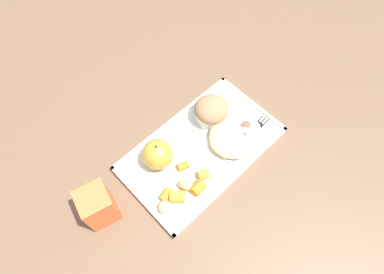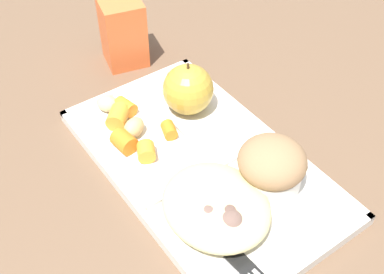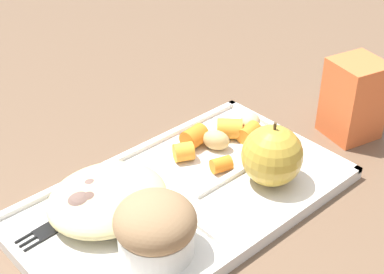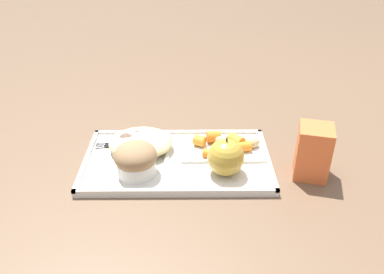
{
  "view_description": "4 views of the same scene",
  "coord_description": "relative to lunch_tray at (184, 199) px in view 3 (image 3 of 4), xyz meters",
  "views": [
    {
      "loc": [
        -0.26,
        -0.24,
        0.74
      ],
      "look_at": [
        -0.01,
        0.02,
        0.05
      ],
      "focal_mm": 30.56,
      "sensor_mm": 36.0,
      "label": 1
    },
    {
      "loc": [
        0.35,
        -0.27,
        0.49
      ],
      "look_at": [
        0.0,
        -0.02,
        0.07
      ],
      "focal_mm": 45.96,
      "sensor_mm": 36.0,
      "label": 2
    },
    {
      "loc": [
        0.34,
        0.39,
        0.44
      ],
      "look_at": [
        -0.04,
        -0.03,
        0.06
      ],
      "focal_mm": 53.16,
      "sensor_mm": 36.0,
      "label": 3
    },
    {
      "loc": [
        -0.03,
        0.69,
        0.49
      ],
      "look_at": [
        -0.03,
        -0.01,
        0.06
      ],
      "focal_mm": 36.99,
      "sensor_mm": 36.0,
      "label": 4
    }
  ],
  "objects": [
    {
      "name": "plastic_fork",
      "position": [
        0.13,
        -0.06,
        0.01
      ],
      "size": [
        0.14,
        0.02,
        0.0
      ],
      "color": "black",
      "rests_on": "lunch_tray"
    },
    {
      "name": "meatball_center",
      "position": [
        0.11,
        -0.04,
        0.02
      ],
      "size": [
        0.04,
        0.04,
        0.04
      ],
      "primitive_type": "sphere",
      "color": "brown",
      "rests_on": "lunch_tray"
    },
    {
      "name": "meatball_side",
      "position": [
        0.08,
        -0.02,
        0.02
      ],
      "size": [
        0.03,
        0.03,
        0.03
      ],
      "primitive_type": "sphere",
      "color": "#755B4C",
      "rests_on": "lunch_tray"
    },
    {
      "name": "lunch_tray",
      "position": [
        0.0,
        0.0,
        0.0
      ],
      "size": [
        0.39,
        0.23,
        0.02
      ],
      "color": "silver",
      "rests_on": "ground"
    },
    {
      "name": "potato_chunk_large",
      "position": [
        -0.1,
        -0.05,
        0.02
      ],
      "size": [
        0.04,
        0.04,
        0.03
      ],
      "primitive_type": "ellipsoid",
      "rotation": [
        0.0,
        0.0,
        5.2
      ],
      "color": "tan",
      "rests_on": "lunch_tray"
    },
    {
      "name": "ground",
      "position": [
        0.0,
        -0.0,
        -0.01
      ],
      "size": [
        6.0,
        6.0,
        0.0
      ],
      "primitive_type": "plane",
      "color": "brown"
    },
    {
      "name": "carrot_slice_diagonal",
      "position": [
        -0.08,
        -0.07,
        0.02
      ],
      "size": [
        0.03,
        0.03,
        0.03
      ],
      "primitive_type": "cylinder",
      "rotation": [
        0.0,
        1.57,
        0.11
      ],
      "color": "orange",
      "rests_on": "lunch_tray"
    },
    {
      "name": "meatball_back",
      "position": [
        0.09,
        -0.06,
        0.02
      ],
      "size": [
        0.04,
        0.04,
        0.04
      ],
      "primitive_type": "sphere",
      "color": "brown",
      "rests_on": "lunch_tray"
    },
    {
      "name": "carrot_slice_back",
      "position": [
        -0.14,
        -0.03,
        0.02
      ],
      "size": [
        0.03,
        0.03,
        0.02
      ],
      "primitive_type": "cylinder",
      "rotation": [
        0.0,
        1.57,
        0.21
      ],
      "color": "orange",
      "rests_on": "lunch_tray"
    },
    {
      "name": "bran_muffin",
      "position": [
        0.08,
        0.05,
        0.04
      ],
      "size": [
        0.09,
        0.09,
        0.07
      ],
      "color": "silver",
      "rests_on": "lunch_tray"
    },
    {
      "name": "meatball_front",
      "position": [
        0.1,
        -0.04,
        0.02
      ],
      "size": [
        0.04,
        0.04,
        0.04
      ],
      "primitive_type": "sphere",
      "color": "brown",
      "rests_on": "lunch_tray"
    },
    {
      "name": "carrot_slice_edge",
      "position": [
        -0.07,
        -0.01,
        0.01
      ],
      "size": [
        0.03,
        0.03,
        0.02
      ],
      "primitive_type": "cylinder",
      "rotation": [
        0.0,
        1.57,
        5.97
      ],
      "color": "orange",
      "rests_on": "lunch_tray"
    },
    {
      "name": "milk_carton",
      "position": [
        -0.27,
        0.04,
        0.05
      ],
      "size": [
        0.08,
        0.08,
        0.11
      ],
      "primitive_type": "cube",
      "rotation": [
        0.0,
        0.0,
        -0.24
      ],
      "color": "orange",
      "rests_on": "ground"
    },
    {
      "name": "egg_noodle_pile",
      "position": [
        0.08,
        -0.04,
        0.02
      ],
      "size": [
        0.14,
        0.12,
        0.04
      ],
      "primitive_type": "ellipsoid",
      "color": "#D6C684",
      "rests_on": "lunch_tray"
    },
    {
      "name": "potato_chunk_corner",
      "position": [
        -0.17,
        -0.05,
        0.02
      ],
      "size": [
        0.04,
        0.04,
        0.02
      ],
      "primitive_type": "ellipsoid",
      "rotation": [
        0.0,
        0.0,
        3.66
      ],
      "color": "tan",
      "rests_on": "lunch_tray"
    },
    {
      "name": "green_apple",
      "position": [
        -0.1,
        0.05,
        0.04
      ],
      "size": [
        0.07,
        0.07,
        0.08
      ],
      "color": "#B79333",
      "rests_on": "lunch_tray"
    },
    {
      "name": "carrot_slice_small",
      "position": [
        -0.05,
        -0.06,
        0.02
      ],
      "size": [
        0.03,
        0.03,
        0.02
      ],
      "primitive_type": "cylinder",
      "rotation": [
        0.0,
        1.57,
        5.83
      ],
      "color": "orange",
      "rests_on": "lunch_tray"
    },
    {
      "name": "carrot_slice_near_corner",
      "position": [
        -0.13,
        -0.05,
        0.02
      ],
      "size": [
        0.04,
        0.04,
        0.03
      ],
      "primitive_type": "cylinder",
      "rotation": [
        0.0,
        1.57,
        5.49
      ],
      "color": "orange",
      "rests_on": "lunch_tray"
    }
  ]
}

